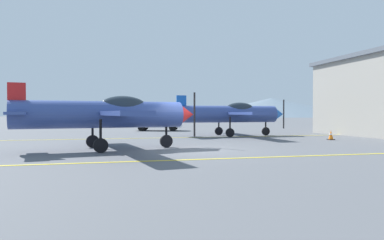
{
  "coord_description": "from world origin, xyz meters",
  "views": [
    {
      "loc": [
        -4.0,
        -15.31,
        1.6
      ],
      "look_at": [
        1.34,
        6.0,
        1.2
      ],
      "focal_mm": 33.63,
      "sensor_mm": 36.0,
      "label": 1
    }
  ],
  "objects_px": {
    "airplane_mid": "(231,113)",
    "car_sedan": "(159,122)",
    "airplane_near": "(109,114)",
    "traffic_cone_front": "(331,135)"
  },
  "relations": [
    {
      "from": "airplane_mid",
      "to": "car_sedan",
      "type": "distance_m",
      "value": 9.83
    },
    {
      "from": "airplane_near",
      "to": "traffic_cone_front",
      "type": "bearing_deg",
      "value": 11.99
    },
    {
      "from": "traffic_cone_front",
      "to": "airplane_near",
      "type": "bearing_deg",
      "value": -168.01
    },
    {
      "from": "car_sedan",
      "to": "traffic_cone_front",
      "type": "distance_m",
      "value": 16.39
    },
    {
      "from": "airplane_mid",
      "to": "car_sedan",
      "type": "relative_size",
      "value": 2.03
    },
    {
      "from": "airplane_mid",
      "to": "traffic_cone_front",
      "type": "bearing_deg",
      "value": -48.17
    },
    {
      "from": "airplane_near",
      "to": "traffic_cone_front",
      "type": "distance_m",
      "value": 13.53
    },
    {
      "from": "airplane_mid",
      "to": "traffic_cone_front",
      "type": "xyz_separation_m",
      "value": [
        4.53,
        -5.06,
        -1.31
      ]
    },
    {
      "from": "airplane_near",
      "to": "airplane_mid",
      "type": "height_order",
      "value": "same"
    },
    {
      "from": "airplane_near",
      "to": "car_sedan",
      "type": "xyz_separation_m",
      "value": [
        4.84,
        16.9,
        -0.75
      ]
    }
  ]
}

